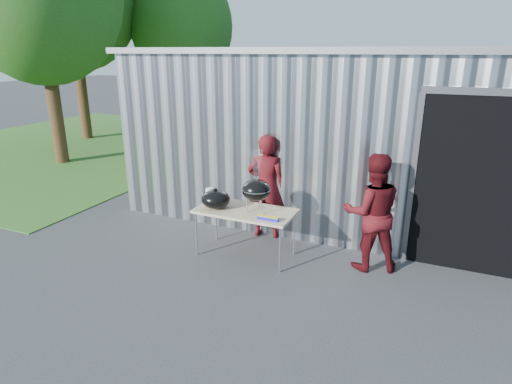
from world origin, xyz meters
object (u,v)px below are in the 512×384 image
at_px(folding_table, 245,212).
at_px(kettle_grill, 256,185).
at_px(person_cook, 266,187).
at_px(person_bystander, 372,212).

height_order(folding_table, kettle_grill, kettle_grill).
height_order(kettle_grill, person_cook, person_cook).
relative_size(folding_table, person_cook, 0.85).
distance_m(person_cook, person_bystander, 1.87).
xyz_separation_m(folding_table, person_cook, (0.01, 0.81, 0.18)).
relative_size(folding_table, person_bystander, 0.87).
distance_m(kettle_grill, person_cook, 0.87).
xyz_separation_m(folding_table, kettle_grill, (0.18, 0.01, 0.46)).
bearing_deg(kettle_grill, person_cook, 101.87).
xyz_separation_m(folding_table, person_bystander, (1.82, 0.37, 0.15)).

